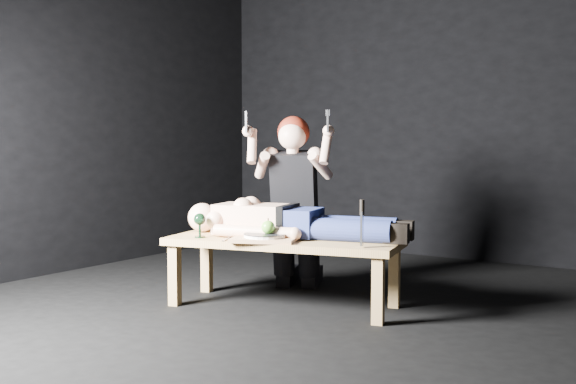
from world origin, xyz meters
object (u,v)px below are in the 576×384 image
Objects in this scene: table at (284,272)px; lying_man at (295,218)px; carving_knife at (362,224)px; kneeling_woman at (296,201)px; goblet at (200,225)px; serving_tray at (265,239)px.

table is 0.37m from lying_man.
kneeling_woman is at bearing 131.99° from carving_knife.
lying_man reaches higher than goblet.
carving_knife is at bearing -29.53° from lying_man.
carving_knife is at bearing 10.29° from goblet.
lying_man is at bearing 150.47° from carving_knife.
kneeling_woman reaches higher than carving_knife.
goblet is at bearing -162.71° from table.
carving_knife is (1.09, 0.20, 0.06)m from goblet.
kneeling_woman is 4.54× the size of carving_knife.
table is at bearing -116.33° from lying_man.
serving_tray is (-0.06, -0.27, -0.12)m from lying_man.
goblet is at bearing -156.00° from lying_man.
kneeling_woman is (-0.27, 0.43, 0.07)m from lying_man.
table is 3.79× the size of serving_tray.
table is at bearing 30.02° from goblet.
table is 0.29m from serving_tray.
lying_man is 0.61m from carving_knife.
lying_man is 1.13× the size of kneeling_woman.
lying_man is (0.02, 0.10, 0.35)m from table.
lying_man is at bearing 78.13° from serving_tray.
goblet is (-0.23, -0.80, -0.12)m from kneeling_woman.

